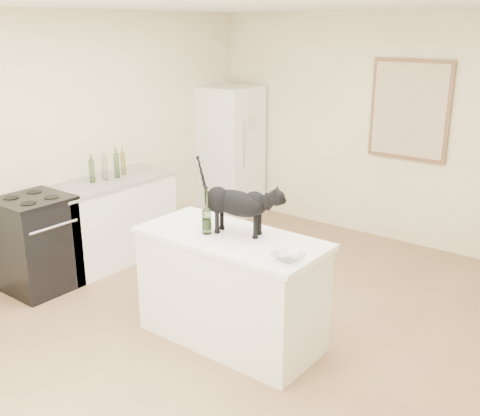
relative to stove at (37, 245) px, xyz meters
name	(u,v)px	position (x,y,z in m)	size (l,w,h in m)	color
floor	(237,325)	(1.95, 0.60, -0.45)	(5.50, 5.50, 0.00)	#967850
ceiling	(236,2)	(1.95, 0.60, 2.15)	(5.50, 5.50, 0.00)	white
wall_back	(383,129)	(1.95, 3.35, 0.85)	(4.50, 4.50, 0.00)	#FDF1C4
wall_left	(63,143)	(-0.30, 0.60, 0.85)	(5.50, 5.50, 0.00)	#FDF1C4
island_base	(231,291)	(2.05, 0.40, -0.02)	(1.44, 0.67, 0.86)	white
island_top	(231,238)	(2.05, 0.40, 0.43)	(1.50, 0.70, 0.04)	white
left_cabinets	(111,222)	(0.00, 0.90, -0.02)	(0.60, 1.40, 0.86)	white
left_countertop	(108,182)	(0.00, 0.90, 0.43)	(0.62, 1.44, 0.04)	gray
stove	(37,245)	(0.00, 0.00, 0.00)	(0.60, 0.60, 0.90)	black
fridge	(230,151)	(0.00, 2.95, 0.40)	(0.68, 0.68, 1.70)	white
artwork_frame	(409,110)	(2.25, 3.32, 1.10)	(0.90, 0.03, 1.10)	brown
artwork_canvas	(409,110)	(2.25, 3.30, 1.10)	(0.82, 0.00, 1.02)	beige
black_cat	(237,207)	(2.06, 0.46, 0.67)	(0.63, 0.19, 0.44)	black
wine_bottle	(206,213)	(1.87, 0.32, 0.62)	(0.07, 0.07, 0.33)	#2F5321
glass_bowl	(288,257)	(2.66, 0.26, 0.48)	(0.22, 0.22, 0.05)	white
fridge_paper	(252,122)	(0.34, 2.98, 0.82)	(0.01, 0.14, 0.18)	beige
counter_bottle_cluster	(109,167)	(-0.02, 0.95, 0.57)	(0.12, 0.46, 0.26)	#21531C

